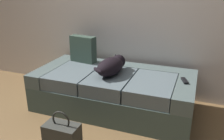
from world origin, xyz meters
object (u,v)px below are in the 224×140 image
tv_remote (185,81)px  handbag (62,136)px  couch (114,91)px  throw_pillow (83,49)px  dog_dark (112,66)px

tv_remote → handbag: (-0.97, -0.89, -0.34)m
couch → throw_pillow: (-0.51, 0.25, 0.40)m
couch → tv_remote: (0.79, 0.02, 0.24)m
couch → dog_dark: size_ratio=3.20×
tv_remote → handbag: bearing=-157.0°
couch → handbag: 0.89m
tv_remote → handbag: size_ratio=0.40×
throw_pillow → handbag: throw_pillow is taller
tv_remote → throw_pillow: (-1.31, 0.23, 0.16)m
dog_dark → handbag: size_ratio=1.51×
dog_dark → tv_remote: size_ratio=3.81×
handbag → dog_dark: bearing=78.5°
couch → dog_dark: (-0.01, -0.04, 0.33)m
tv_remote → couch: bearing=161.7°
dog_dark → tv_remote: dog_dark is taller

